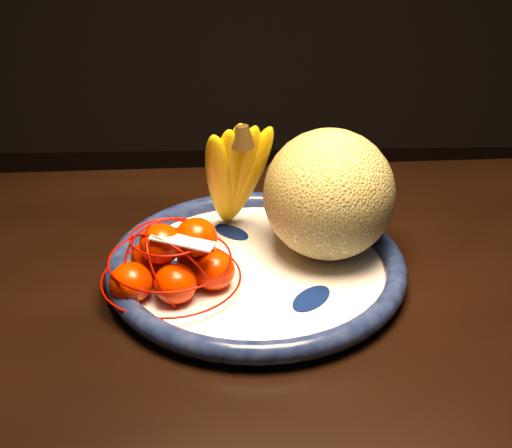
{
  "coord_description": "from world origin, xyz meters",
  "views": [
    {
      "loc": [
        -0.15,
        -0.71,
        1.26
      ],
      "look_at": [
        -0.12,
        0.05,
        0.84
      ],
      "focal_mm": 50.0,
      "sensor_mm": 36.0,
      "label": 1
    }
  ],
  "objects_px": {
    "mandarin_bag": "(174,262)",
    "dining_table": "(326,390)",
    "fruit_bowl": "(256,267)",
    "cantaloupe": "(329,194)",
    "banana_bunch": "(234,172)"
  },
  "relations": [
    {
      "from": "dining_table",
      "to": "mandarin_bag",
      "type": "xyz_separation_m",
      "value": [
        -0.18,
        0.08,
        0.13
      ]
    },
    {
      "from": "banana_bunch",
      "to": "mandarin_bag",
      "type": "distance_m",
      "value": 0.16
    },
    {
      "from": "dining_table",
      "to": "fruit_bowl",
      "type": "height_order",
      "value": "fruit_bowl"
    },
    {
      "from": "cantaloupe",
      "to": "mandarin_bag",
      "type": "distance_m",
      "value": 0.21
    },
    {
      "from": "fruit_bowl",
      "to": "banana_bunch",
      "type": "xyz_separation_m",
      "value": [
        -0.03,
        0.09,
        0.09
      ]
    },
    {
      "from": "fruit_bowl",
      "to": "cantaloupe",
      "type": "xyz_separation_m",
      "value": [
        0.09,
        0.03,
        0.08
      ]
    },
    {
      "from": "dining_table",
      "to": "fruit_bowl",
      "type": "distance_m",
      "value": 0.17
    },
    {
      "from": "fruit_bowl",
      "to": "dining_table",
      "type": "bearing_deg",
      "value": -56.92
    },
    {
      "from": "dining_table",
      "to": "mandarin_bag",
      "type": "height_order",
      "value": "mandarin_bag"
    },
    {
      "from": "cantaloupe",
      "to": "mandarin_bag",
      "type": "relative_size",
      "value": 0.9
    },
    {
      "from": "dining_table",
      "to": "cantaloupe",
      "type": "bearing_deg",
      "value": 82.87
    },
    {
      "from": "dining_table",
      "to": "fruit_bowl",
      "type": "relative_size",
      "value": 4.2
    },
    {
      "from": "dining_table",
      "to": "cantaloupe",
      "type": "relative_size",
      "value": 9.52
    },
    {
      "from": "mandarin_bag",
      "to": "dining_table",
      "type": "bearing_deg",
      "value": -25.09
    },
    {
      "from": "banana_bunch",
      "to": "cantaloupe",
      "type": "bearing_deg",
      "value": -44.58
    }
  ]
}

